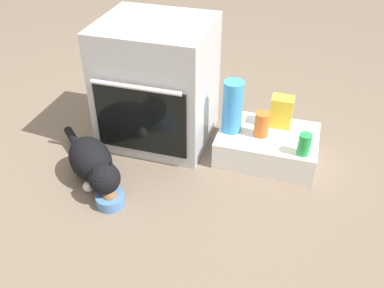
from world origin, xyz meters
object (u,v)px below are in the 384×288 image
at_px(snack_bag, 281,112).
at_px(soda_can, 304,144).
at_px(pantry_cabinet, 267,145).
at_px(water_bottle, 233,107).
at_px(cat, 93,163).
at_px(oven, 157,83).
at_px(food_bowl, 110,199).
at_px(sauce_jar, 262,124).

relative_size(snack_bag, soda_can, 1.50).
xyz_separation_m(pantry_cabinet, snack_bag, (0.05, 0.10, 0.17)).
bearing_deg(water_bottle, cat, -144.17).
bearing_deg(water_bottle, snack_bag, 25.94).
xyz_separation_m(pantry_cabinet, water_bottle, (-0.21, -0.02, 0.23)).
bearing_deg(oven, cat, -109.25).
bearing_deg(pantry_cabinet, snack_bag, 64.62).
height_order(oven, cat, oven).
height_order(oven, snack_bag, oven).
bearing_deg(snack_bag, food_bowl, -135.63).
bearing_deg(snack_bag, sauce_jar, -124.60).
bearing_deg(oven, food_bowl, -92.26).
bearing_deg(food_bowl, sauce_jar, 42.43).
relative_size(cat, sauce_jar, 3.88).
bearing_deg(food_bowl, soda_can, 28.62).
height_order(oven, pantry_cabinet, oven).
relative_size(oven, pantry_cabinet, 1.30).
height_order(food_bowl, cat, cat).
xyz_separation_m(food_bowl, cat, (-0.15, 0.14, 0.09)).
bearing_deg(soda_can, food_bowl, -151.38).
distance_m(pantry_cabinet, water_bottle, 0.31).
relative_size(food_bowl, sauce_jar, 1.02).
distance_m(cat, sauce_jar, 0.92).
xyz_separation_m(food_bowl, soda_can, (0.88, 0.48, 0.18)).
height_order(food_bowl, soda_can, soda_can).
xyz_separation_m(food_bowl, sauce_jar, (0.64, 0.59, 0.19)).
relative_size(oven, water_bottle, 2.36).
bearing_deg(sauce_jar, food_bowl, -137.57).
distance_m(snack_bag, sauce_jar, 0.16).
xyz_separation_m(water_bottle, soda_can, (0.40, -0.11, -0.09)).
bearing_deg(water_bottle, oven, 173.10).
height_order(water_bottle, soda_can, water_bottle).
height_order(cat, water_bottle, water_bottle).
height_order(food_bowl, snack_bag, snack_bag).
bearing_deg(soda_can, cat, -161.65).
bearing_deg(soda_can, snack_bag, 122.17).
distance_m(cat, snack_bag, 1.06).
distance_m(pantry_cabinet, snack_bag, 0.20).
bearing_deg(soda_can, pantry_cabinet, 145.52).
bearing_deg(oven, sauce_jar, -5.33).
distance_m(food_bowl, soda_can, 1.02).
distance_m(snack_bag, water_bottle, 0.29).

